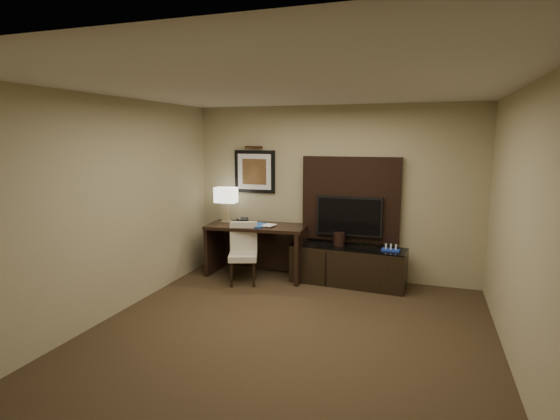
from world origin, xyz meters
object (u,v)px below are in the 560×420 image
at_px(tv, 349,216).
at_px(desk_chair, 243,256).
at_px(desk, 257,251).
at_px(ice_bucket, 339,239).
at_px(desk_phone, 242,221).
at_px(table_lamp, 226,206).
at_px(credenza, 348,265).
at_px(minibar_tray, 391,248).

relative_size(tv, desk_chair, 1.15).
xyz_separation_m(tv, desk_chair, (-1.48, -0.67, -0.58)).
xyz_separation_m(desk, tv, (1.43, 0.24, 0.60)).
distance_m(desk_chair, ice_bucket, 1.48).
bearing_deg(ice_bucket, desk_phone, -175.73).
relative_size(table_lamp, ice_bucket, 2.70).
distance_m(credenza, desk_chair, 1.59).
distance_m(desk_phone, ice_bucket, 1.57).
xyz_separation_m(tv, minibar_tray, (0.65, -0.24, -0.38)).
relative_size(credenza, table_lamp, 3.25).
bearing_deg(table_lamp, credenza, -1.34).
distance_m(tv, table_lamp, 2.01).
height_order(table_lamp, minibar_tray, table_lamp).
bearing_deg(tv, table_lamp, -175.92).
relative_size(desk_chair, desk_phone, 4.04).
bearing_deg(desk_phone, ice_bucket, -7.01).
bearing_deg(minibar_tray, desk_chair, -168.85).
relative_size(desk_chair, minibar_tray, 3.39).
bearing_deg(desk_phone, tv, -1.78).
xyz_separation_m(desk, desk_phone, (-0.24, -0.04, 0.47)).
distance_m(table_lamp, desk_phone, 0.42).
height_order(credenza, tv, tv).
relative_size(credenza, tv, 1.72).
relative_size(desk, desk_chair, 1.79).
bearing_deg(minibar_tray, desk_phone, -179.13).
bearing_deg(desk_phone, minibar_tray, -10.41).
height_order(desk_chair, table_lamp, table_lamp).
relative_size(tv, minibar_tray, 3.89).
relative_size(desk, tv, 1.56).
relative_size(desk, ice_bucket, 7.98).
relative_size(desk_chair, ice_bucket, 4.46).
bearing_deg(minibar_tray, desk, 179.90).
bearing_deg(minibar_tray, credenza, 175.12).
height_order(tv, desk_chair, tv).
height_order(credenza, desk_chair, desk_chair).
height_order(credenza, minibar_tray, minibar_tray).
bearing_deg(table_lamp, minibar_tray, -2.18).
xyz_separation_m(tv, ice_bucket, (-0.12, -0.16, -0.33)).
bearing_deg(ice_bucket, minibar_tray, -5.95).
bearing_deg(table_lamp, desk_phone, -22.30).
relative_size(credenza, ice_bucket, 8.78).
xyz_separation_m(table_lamp, desk_phone, (0.33, -0.14, -0.21)).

